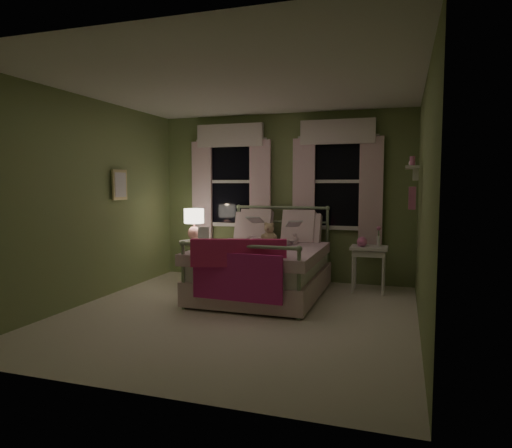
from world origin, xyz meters
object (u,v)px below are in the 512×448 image
(child_left, at_px, (254,220))
(table_lamp, at_px, (194,221))
(child_right, at_px, (291,228))
(teddy_bear, at_px, (269,235))
(bed, at_px, (264,267))
(nightstand_left, at_px, (194,256))
(nightstand_right, at_px, (369,253))

(child_left, xyz_separation_m, table_lamp, (-0.94, -0.05, -0.03))
(child_right, bearing_deg, teddy_bear, 34.50)
(bed, relative_size, child_left, 2.44)
(nightstand_left, bearing_deg, teddy_bear, -5.10)
(child_right, distance_m, teddy_bear, 0.34)
(teddy_bear, bearing_deg, nightstand_right, 12.45)
(nightstand_right, bearing_deg, bed, -157.46)
(child_left, bearing_deg, table_lamp, -1.95)
(child_right, bearing_deg, nightstand_left, 6.89)
(bed, xyz_separation_m, child_right, (0.28, 0.42, 0.50))
(bed, relative_size, teddy_bear, 6.37)
(child_left, relative_size, nightstand_left, 1.28)
(bed, height_order, teddy_bear, bed)
(child_right, relative_size, teddy_bear, 1.99)
(bed, height_order, child_right, child_right)
(bed, height_order, nightstand_right, bed)
(child_right, height_order, table_lamp, child_right)
(bed, height_order, nightstand_left, bed)
(child_right, xyz_separation_m, nightstand_left, (-1.50, -0.05, -0.47))
(child_left, relative_size, nightstand_right, 1.30)
(nightstand_left, relative_size, nightstand_right, 1.02)
(child_right, distance_m, nightstand_left, 1.57)
(nightstand_left, height_order, nightstand_right, same)
(bed, distance_m, child_left, 0.79)
(table_lamp, bearing_deg, nightstand_right, 4.23)
(bed, height_order, table_lamp, bed)
(child_left, height_order, nightstand_right, child_left)
(child_left, height_order, nightstand_left, child_left)
(table_lamp, xyz_separation_m, nightstand_right, (2.57, 0.19, -0.40))
(teddy_bear, relative_size, nightstand_right, 0.50)
(child_left, xyz_separation_m, child_right, (0.56, 0.00, -0.10))
(bed, xyz_separation_m, table_lamp, (-1.22, 0.37, 0.57))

